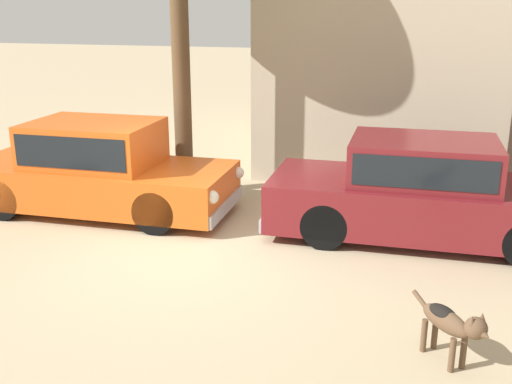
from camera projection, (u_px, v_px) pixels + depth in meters
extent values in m
plane|color=tan|center=(188.00, 252.00, 8.52)|extent=(80.00, 80.00, 0.00)
cube|color=#D15619|center=(99.00, 183.00, 10.11)|extent=(4.41, 1.84, 0.65)
cube|color=#D15619|center=(94.00, 143.00, 9.92)|extent=(2.04, 1.55, 0.71)
cube|color=black|center=(94.00, 143.00, 9.91)|extent=(1.88, 1.57, 0.49)
cube|color=#999BA0|center=(225.00, 206.00, 9.66)|extent=(0.16, 1.71, 0.20)
sphere|color=silver|center=(238.00, 173.00, 10.19)|extent=(0.20, 0.20, 0.20)
sphere|color=silver|center=(212.00, 197.00, 8.91)|extent=(0.20, 0.20, 0.20)
cube|color=red|center=(12.00, 156.00, 11.26)|extent=(0.04, 0.18, 0.18)
cylinder|color=black|center=(190.00, 184.00, 10.56)|extent=(0.68, 0.21, 0.67)
cylinder|color=black|center=(155.00, 212.00, 9.12)|extent=(0.68, 0.21, 0.67)
cylinder|color=black|center=(55.00, 174.00, 11.17)|extent=(0.68, 0.21, 0.67)
cylinder|color=black|center=(2.00, 199.00, 9.74)|extent=(0.68, 0.21, 0.67)
cube|color=maroon|center=(423.00, 205.00, 8.92)|extent=(4.48, 1.83, 0.72)
cube|color=maroon|center=(424.00, 160.00, 8.74)|extent=(2.07, 1.54, 0.61)
cube|color=black|center=(424.00, 160.00, 8.73)|extent=(1.91, 1.56, 0.43)
cube|color=#999BA0|center=(276.00, 209.00, 9.52)|extent=(0.15, 1.72, 0.20)
cube|color=red|center=(286.00, 170.00, 10.09)|extent=(0.04, 0.18, 0.18)
cube|color=red|center=(265.00, 197.00, 8.69)|extent=(0.04, 0.18, 0.18)
cylinder|color=black|center=(512.00, 207.00, 9.37)|extent=(0.67, 0.21, 0.67)
cylinder|color=black|center=(338.00, 194.00, 10.01)|extent=(0.67, 0.21, 0.67)
cylinder|color=black|center=(324.00, 226.00, 8.57)|extent=(0.67, 0.21, 0.67)
cylinder|color=brown|center=(463.00, 352.00, 5.77)|extent=(0.06, 0.06, 0.35)
cylinder|color=brown|center=(452.00, 355.00, 5.71)|extent=(0.06, 0.06, 0.35)
cylinder|color=brown|center=(435.00, 332.00, 6.11)|extent=(0.06, 0.06, 0.35)
cylinder|color=brown|center=(424.00, 335.00, 6.05)|extent=(0.06, 0.06, 0.35)
ellipsoid|color=brown|center=(446.00, 320.00, 5.83)|extent=(0.54, 0.58, 0.22)
ellipsoid|color=black|center=(443.00, 312.00, 5.86)|extent=(0.35, 0.37, 0.12)
sphere|color=brown|center=(476.00, 328.00, 5.48)|extent=(0.21, 0.21, 0.21)
cone|color=brown|center=(485.00, 336.00, 5.39)|extent=(0.16, 0.16, 0.12)
cone|color=brown|center=(482.00, 317.00, 5.48)|extent=(0.10, 0.10, 0.09)
cone|color=brown|center=(472.00, 320.00, 5.43)|extent=(0.10, 0.10, 0.09)
cylinder|color=brown|center=(420.00, 299.00, 6.14)|extent=(0.18, 0.19, 0.13)
cylinder|color=brown|center=(182.00, 84.00, 10.61)|extent=(0.31, 0.31, 3.98)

